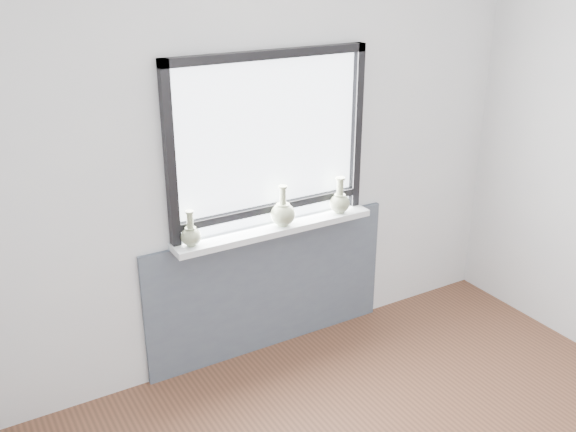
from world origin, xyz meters
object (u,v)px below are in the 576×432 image
windowsill (275,228)px  vase_c (340,201)px  vase_a (191,234)px  vase_b (283,213)px

windowsill → vase_c: size_ratio=5.59×
vase_a → vase_b: bearing=-0.8°
vase_b → vase_c: vase_b is taller
vase_c → windowsill: bearing=178.0°
vase_b → vase_c: 0.42m
vase_b → vase_c: (0.42, -0.00, -0.01)m
windowsill → vase_a: size_ratio=6.25×
vase_b → windowsill: bearing=161.5°
windowsill → vase_b: vase_b is taller
vase_a → vase_c: 1.02m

